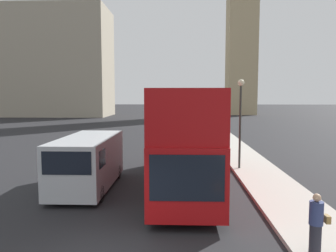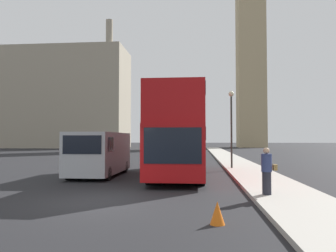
% 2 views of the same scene
% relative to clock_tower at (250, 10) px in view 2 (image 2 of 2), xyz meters
% --- Properties ---
extents(ground_plane, '(300.00, 300.00, 0.00)m').
position_rel_clock_tower_xyz_m(ground_plane, '(-15.63, -67.15, -32.43)').
color(ground_plane, black).
extents(sidewalk_strip, '(2.61, 120.00, 0.15)m').
position_rel_clock_tower_xyz_m(sidewalk_strip, '(-9.32, -67.15, -32.35)').
color(sidewalk_strip, '#ADA89E').
rests_on(sidewalk_strip, ground_plane).
extents(clock_tower, '(6.73, 6.90, 63.19)m').
position_rel_clock_tower_xyz_m(clock_tower, '(0.00, 0.00, 0.00)').
color(clock_tower, tan).
rests_on(clock_tower, ground_plane).
extents(building_block_distant, '(31.18, 11.95, 26.79)m').
position_rel_clock_tower_xyz_m(building_block_distant, '(-44.00, -6.77, -21.42)').
color(building_block_distant, '#9E937F').
rests_on(building_block_distant, ground_plane).
extents(red_double_decker_bus, '(2.63, 11.03, 4.48)m').
position_rel_clock_tower_xyz_m(red_double_decker_bus, '(-13.40, -59.50, -29.93)').
color(red_double_decker_bus, '#A80F11').
rests_on(red_double_decker_bus, ground_plane).
extents(white_van, '(2.22, 5.65, 2.38)m').
position_rel_clock_tower_xyz_m(white_van, '(-17.80, -60.22, -31.15)').
color(white_van, '#B2B7BC').
rests_on(white_van, ground_plane).
extents(pedestrian, '(0.51, 0.35, 1.59)m').
position_rel_clock_tower_xyz_m(pedestrian, '(-10.07, -66.34, -31.48)').
color(pedestrian, '#23232D').
rests_on(pedestrian, sidewalk_strip).
extents(street_lamp, '(0.36, 0.36, 5.00)m').
position_rel_clock_tower_xyz_m(street_lamp, '(-10.23, -56.21, -28.93)').
color(street_lamp, '#2D332D').
rests_on(street_lamp, sidewalk_strip).
extents(traffic_cone, '(0.36, 0.36, 0.55)m').
position_rel_clock_tower_xyz_m(traffic_cone, '(-11.95, -69.83, -32.15)').
color(traffic_cone, orange).
rests_on(traffic_cone, ground_plane).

